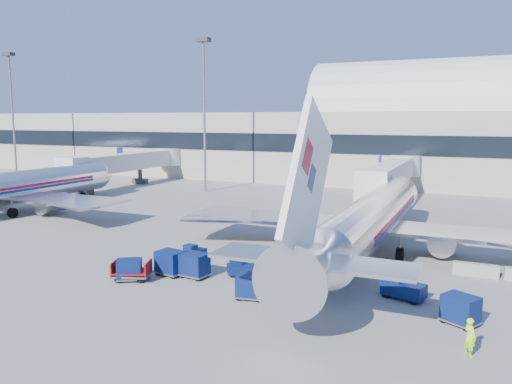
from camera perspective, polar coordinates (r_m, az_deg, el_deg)
The scene contains 19 objects.
ground at distance 40.87m, azimuth -2.56°, elevation -7.15°, with size 260.00×260.00×0.00m, color gray.
terminal at distance 96.41m, azimuth 5.29°, elevation 6.32°, with size 170.00×28.15×21.00m.
airliner_main at distance 41.17m, azimuth 12.87°, elevation -3.06°, with size 32.00×37.26×12.07m.
airliner_mid at distance 64.17m, azimuth -26.99°, elevation 0.29°, with size 32.00×37.26×12.07m.
jetbridge_near at distance 67.07m, azimuth 15.40°, elevation 2.08°, with size 4.40×27.50×6.25m.
jetbridge_mid at distance 84.40m, azimuth -14.07°, elevation 3.37°, with size 4.40×27.50×6.25m.
mast_far_west at distance 101.56m, azimuth -26.16°, elevation 9.72°, with size 2.00×1.20×22.60m.
mast_west at distance 75.40m, azimuth -5.97°, elevation 11.27°, with size 2.00×1.20×22.60m.
barrier_near at distance 38.56m, azimuth 23.82°, elevation -8.14°, with size 3.00×0.55×0.90m, color #9E9E96.
tug_lead at distance 35.51m, azimuth -1.78°, elevation -8.56°, with size 2.23×1.99×1.31m.
tug_right at distance 32.37m, azimuth 16.36°, elevation -10.31°, with size 2.80×1.94×1.66m.
tug_left at distance 39.41m, azimuth -7.17°, elevation -6.90°, with size 1.28×2.13×1.31m.
cart_train_a at distance 35.21m, azimuth -7.08°, elevation -8.24°, with size 2.09×1.69×1.70m.
cart_train_b at distance 35.99m, azimuth -9.75°, elevation -7.91°, with size 2.18×1.80×1.73m.
cart_train_c at distance 35.36m, azimuth -14.25°, elevation -8.57°, with size 2.10×1.97×1.48m.
cart_solo_near at distance 31.01m, azimuth -0.60°, elevation -10.68°, with size 1.95×1.61×1.53m.
cart_solo_far at distance 29.49m, azimuth 22.35°, elevation -12.29°, with size 2.26×2.09×1.60m.
cart_open_red at distance 35.56m, azimuth -13.95°, elevation -9.00°, with size 2.90×2.47×0.66m.
ramp_worker at distance 26.05m, azimuth 23.25°, elevation -14.97°, with size 0.67×0.44×1.84m, color #B7FC1A.
Camera 1 is at (17.85, -35.10, 10.95)m, focal length 35.00 mm.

